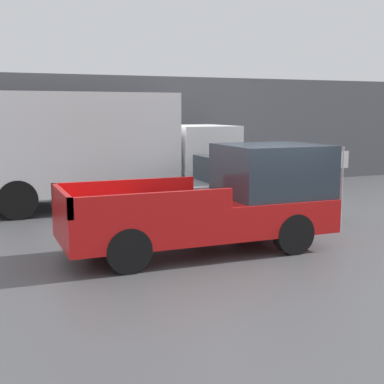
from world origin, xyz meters
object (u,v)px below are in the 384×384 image
at_px(delivery_truck, 84,146).
at_px(car, 244,186).
at_px(parking_sign, 342,184).
at_px(pickup_truck, 222,201).

bearing_deg(delivery_truck, car, -39.11).
bearing_deg(parking_sign, car, 117.03).
bearing_deg(pickup_truck, parking_sign, 7.32).
bearing_deg(delivery_truck, parking_sign, -47.90).
bearing_deg(pickup_truck, car, 55.21).
xyz_separation_m(car, delivery_truck, (-3.73, 3.03, 0.99)).
distance_m(pickup_truck, car, 3.59).
distance_m(car, parking_sign, 2.84).
distance_m(car, delivery_truck, 4.90).
bearing_deg(parking_sign, delivery_truck, 132.10).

